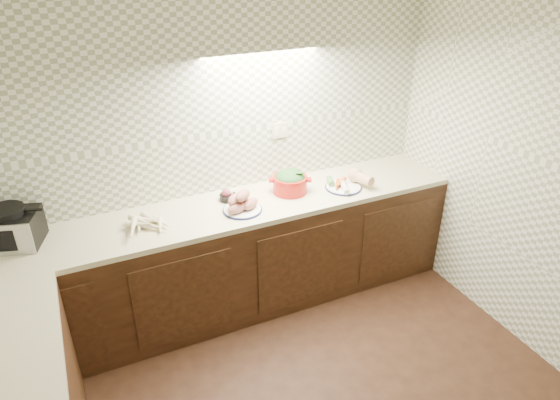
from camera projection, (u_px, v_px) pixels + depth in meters
name	position (u px, v px, depth m)	size (l,w,h in m)	color
room	(340.00, 214.00, 2.10)	(3.60, 3.60, 2.60)	black
counter	(170.00, 359.00, 2.95)	(3.60, 3.60, 0.90)	black
toaster_oven	(9.00, 228.00, 3.17)	(0.43, 0.38, 0.26)	black
parsnip_pile	(154.00, 221.00, 3.42)	(0.42, 0.37, 0.07)	#F4F0C2
sweet_potato_plate	(241.00, 203.00, 3.59)	(0.29, 0.29, 0.17)	#111640
onion_bowl	(228.00, 196.00, 3.74)	(0.13, 0.13, 0.09)	black
dutch_oven	(290.00, 181.00, 3.83)	(0.35, 0.35, 0.18)	red
veg_plate	(349.00, 180.00, 3.95)	(0.35, 0.32, 0.13)	#111640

